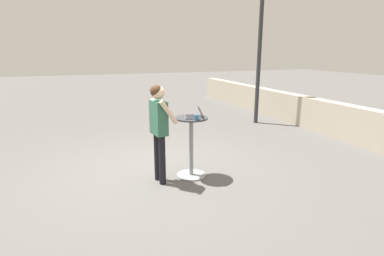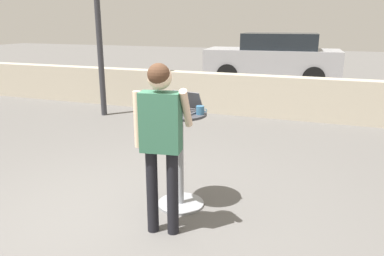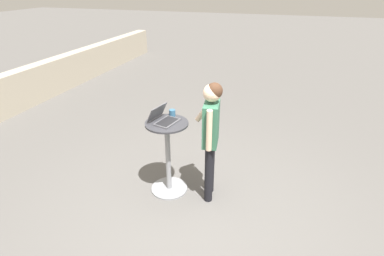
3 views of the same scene
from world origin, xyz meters
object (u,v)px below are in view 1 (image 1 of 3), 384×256
laptop (194,115)px  street_lamp (261,26)px  cafe_table (191,145)px  coffee_mug (196,117)px  standing_person (159,122)px

laptop → street_lamp: 4.82m
cafe_table → street_lamp: bearing=133.3°
laptop → coffee_mug: (0.21, -0.04, -0.00)m
standing_person → street_lamp: (-3.15, 3.87, 1.81)m
coffee_mug → street_lamp: bearing=135.3°
laptop → coffee_mug: 0.21m
coffee_mug → street_lamp: 4.99m
coffee_mug → standing_person: 0.61m
cafe_table → street_lamp: size_ratio=0.24×
standing_person → street_lamp: street_lamp is taller
laptop → standing_person: 0.63m
standing_person → laptop: bearing=92.8°
laptop → street_lamp: bearing=133.8°
laptop → standing_person: standing_person is taller
laptop → street_lamp: street_lamp is taller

